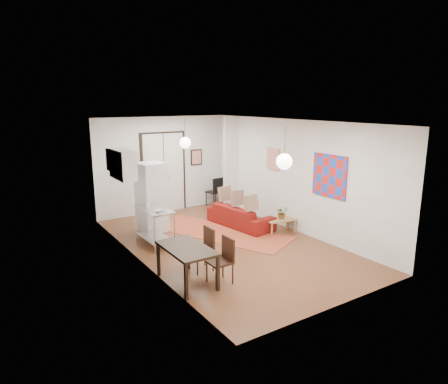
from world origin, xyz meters
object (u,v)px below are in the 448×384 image
kitchen_counter (154,222)px  dining_chair_near (199,245)px  black_side_chair (213,189)px  dining_chair_far (217,256)px  fridge (152,197)px  dining_table (187,251)px  coffee_table (280,221)px  sofa (240,216)px

kitchen_counter → dining_chair_near: 1.81m
black_side_chair → dining_chair_far: bearing=51.6°
fridge → dining_table: fridge is taller
dining_chair_near → black_side_chair: 5.04m
coffee_table → dining_chair_far: bearing=-151.2°
sofa → black_side_chair: (0.51, 2.28, 0.27)m
dining_table → dining_chair_near: (0.51, 0.44, -0.12)m
kitchen_counter → coffee_table: bearing=-17.3°
fridge → dining_table: (-0.67, -3.22, -0.28)m
black_side_chair → sofa: bearing=69.5°
fridge → black_side_chair: bearing=19.0°
coffee_table → kitchen_counter: size_ratio=0.71×
kitchen_counter → fridge: 1.10m
dining_chair_far → sofa: bearing=138.1°
dining_chair_near → dining_chair_far: same height
fridge → dining_table: 3.30m
kitchen_counter → sofa: bearing=0.2°
dining_chair_near → black_side_chair: size_ratio=0.92×
fridge → dining_chair_far: 3.51m
sofa → dining_table: dining_table is taller
dining_chair_far → kitchen_counter: bearing=-175.2°
coffee_table → dining_chair_far: (-2.94, -1.62, 0.21)m
coffee_table → dining_table: 3.71m
fridge → dining_chair_near: (-0.16, -2.78, -0.40)m
dining_table → dining_chair_far: bearing=-27.5°
sofa → dining_table: (-2.86, -2.31, 0.34)m
sofa → dining_chair_near: size_ratio=2.25×
sofa → kitchen_counter: bearing=83.7°
dining_table → black_side_chair: (3.37, 4.59, -0.07)m
dining_table → black_side_chair: bearing=53.8°
coffee_table → kitchen_counter: kitchen_counter is taller
kitchen_counter → black_side_chair: (3.05, 2.36, -0.01)m
dining_chair_near → dining_chair_far: bearing=0.5°
coffee_table → dining_chair_far: size_ratio=0.94×
dining_chair_far → black_side_chair: size_ratio=0.92×
dining_chair_near → black_side_chair: (2.86, 4.16, 0.05)m
coffee_table → dining_chair_far: dining_chair_far is taller
coffee_table → black_side_chair: bearing=91.3°
sofa → coffee_table: (0.59, -0.96, 0.01)m
coffee_table → fridge: fridge is taller
dining_chair_far → black_side_chair: 5.64m
black_side_chair → coffee_table: bearing=83.5°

